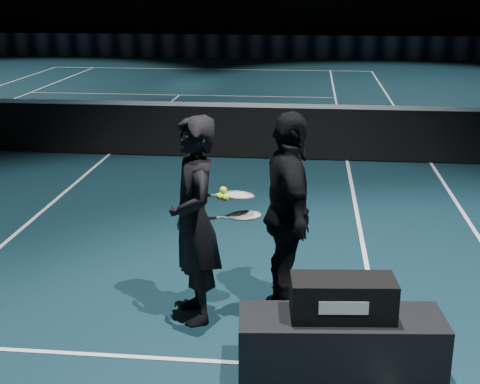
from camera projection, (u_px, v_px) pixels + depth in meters
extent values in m
plane|color=black|center=(109.00, 155.00, 11.65)|extent=(36.00, 36.00, 0.00)
cube|color=black|center=(108.00, 129.00, 11.51)|extent=(12.80, 0.02, 0.86)
cube|color=white|center=(106.00, 103.00, 11.37)|extent=(12.80, 0.03, 0.07)
cube|color=black|center=(223.00, 46.00, 26.21)|extent=(22.00, 0.15, 0.90)
cube|color=black|center=(340.00, 344.00, 5.12)|extent=(1.60, 0.66, 0.47)
cube|color=black|center=(343.00, 298.00, 5.00)|extent=(0.81, 0.40, 0.31)
cube|color=white|center=(344.00, 308.00, 4.84)|extent=(0.36, 0.04, 0.10)
imported|color=black|center=(194.00, 221.00, 5.76)|extent=(0.66, 0.78, 1.83)
imported|color=black|center=(288.00, 213.00, 5.95)|extent=(0.71, 1.15, 1.83)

